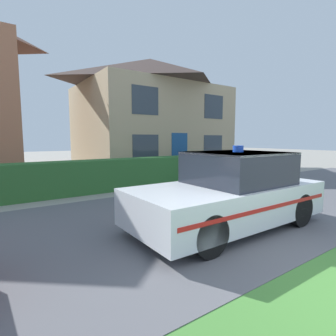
% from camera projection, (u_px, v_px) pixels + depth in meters
% --- Properties ---
extents(road_strip, '(28.00, 5.64, 0.01)m').
position_uv_depth(road_strip, '(180.00, 217.00, 6.04)').
color(road_strip, '#5B5B60').
rests_on(road_strip, ground).
extents(garden_hedge, '(11.62, 0.81, 1.09)m').
position_uv_depth(garden_hedge, '(122.00, 174.00, 9.43)').
color(garden_hedge, '#2D662D').
rests_on(garden_hedge, ground).
extents(police_car, '(4.11, 1.86, 1.66)m').
position_uv_depth(police_car, '(230.00, 192.00, 5.35)').
color(police_car, black).
rests_on(police_car, road_strip).
extents(house_right, '(8.37, 6.65, 6.55)m').
position_uv_depth(house_right, '(151.00, 113.00, 15.95)').
color(house_right, tan).
rests_on(house_right, ground).
extents(wheelie_bin, '(0.73, 0.74, 1.16)m').
position_uv_depth(wheelie_bin, '(195.00, 169.00, 10.63)').
color(wheelie_bin, '#23662D').
rests_on(wheelie_bin, ground).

